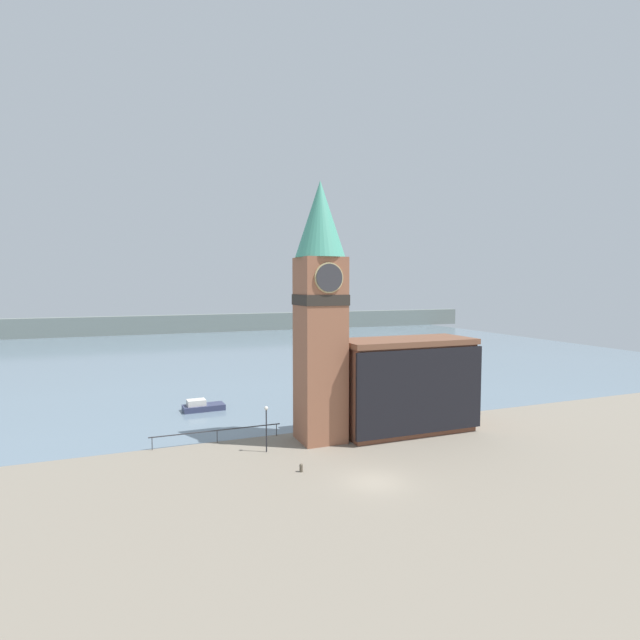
{
  "coord_description": "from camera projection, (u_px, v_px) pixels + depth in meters",
  "views": [
    {
      "loc": [
        -15.71,
        -29.45,
        13.47
      ],
      "look_at": [
        -1.05,
        7.4,
        10.63
      ],
      "focal_mm": 28.0,
      "sensor_mm": 36.0,
      "label": 1
    }
  ],
  "objects": [
    {
      "name": "lamp_post",
      "position": [
        266.0,
        420.0,
        39.93
      ],
      "size": [
        0.32,
        0.32,
        3.74
      ],
      "color": "black",
      "rests_on": "ground_plane"
    },
    {
      "name": "clock_tower",
      "position": [
        320.0,
        304.0,
        42.33
      ],
      "size": [
        4.27,
        4.27,
        22.14
      ],
      "color": "#935B42",
      "rests_on": "ground_plane"
    },
    {
      "name": "ground_plane",
      "position": [
        374.0,
        482.0,
        34.05
      ],
      "size": [
        160.0,
        160.0,
        0.0
      ],
      "primitive_type": "plane",
      "color": "gray"
    },
    {
      "name": "boat_near",
      "position": [
        202.0,
        406.0,
        53.29
      ],
      "size": [
        4.41,
        2.15,
        1.23
      ],
      "rotation": [
        0.0,
        0.0,
        0.04
      ],
      "color": "#333856",
      "rests_on": "water"
    },
    {
      "name": "mooring_bollard_near",
      "position": [
        301.0,
        467.0,
        35.83
      ],
      "size": [
        0.26,
        0.26,
        0.61
      ],
      "color": "brown",
      "rests_on": "ground_plane"
    },
    {
      "name": "far_shoreline",
      "position": [
        183.0,
        324.0,
        138.36
      ],
      "size": [
        180.0,
        3.0,
        5.0
      ],
      "color": "slate",
      "rests_on": "water"
    },
    {
      "name": "pier_railing",
      "position": [
        217.0,
        432.0,
        42.43
      ],
      "size": [
        11.13,
        0.08,
        1.09
      ],
      "color": "#333338",
      "rests_on": "ground_plane"
    },
    {
      "name": "water",
      "position": [
        206.0,
        351.0,
        101.47
      ],
      "size": [
        160.0,
        120.0,
        0.0
      ],
      "color": "slate",
      "rests_on": "ground_plane"
    },
    {
      "name": "pier_building",
      "position": [
        406.0,
        385.0,
        45.55
      ],
      "size": [
        12.54,
        5.52,
        8.53
      ],
      "color": "brown",
      "rests_on": "ground_plane"
    }
  ]
}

